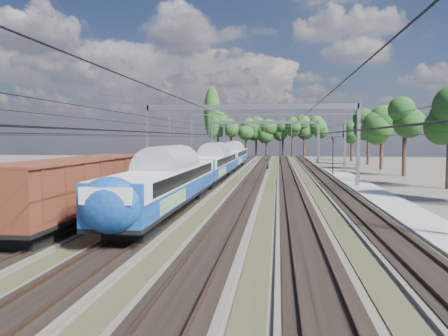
# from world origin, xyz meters

# --- Properties ---
(ground) EXTENTS (220.00, 220.00, 0.00)m
(ground) POSITION_xyz_m (0.00, 0.00, 0.00)
(ground) COLOR #47423A
(ground) RESTS_ON ground
(track_bed) EXTENTS (21.00, 130.00, 0.34)m
(track_bed) POSITION_xyz_m (-0.00, 45.00, 0.10)
(track_bed) COLOR #47423A
(track_bed) RESTS_ON ground
(platform) EXTENTS (3.00, 70.00, 0.30)m
(platform) POSITION_xyz_m (12.00, 20.00, 0.15)
(platform) COLOR gray
(platform) RESTS_ON ground
(catenary) EXTENTS (25.65, 130.00, 9.00)m
(catenary) POSITION_xyz_m (0.33, 52.69, 6.40)
(catenary) COLOR slate
(catenary) RESTS_ON ground
(tree_belt) EXTENTS (40.99, 100.04, 12.05)m
(tree_belt) POSITION_xyz_m (6.98, 90.61, 8.02)
(tree_belt) COLOR black
(tree_belt) RESTS_ON ground
(poplar) EXTENTS (4.40, 4.40, 19.04)m
(poplar) POSITION_xyz_m (-14.50, 98.00, 11.89)
(poplar) COLOR black
(poplar) RESTS_ON ground
(emu_train) EXTENTS (3.19, 67.41, 4.67)m
(emu_train) POSITION_xyz_m (-4.50, 33.95, 2.75)
(emu_train) COLOR black
(emu_train) RESTS_ON ground
(freight_boxcar) EXTENTS (3.17, 15.31, 3.95)m
(freight_boxcar) POSITION_xyz_m (-9.00, 7.39, 2.41)
(freight_boxcar) COLOR black
(freight_boxcar) RESTS_ON ground
(worker) EXTENTS (0.65, 0.82, 1.97)m
(worker) POSITION_xyz_m (1.45, 53.41, 0.99)
(worker) COLOR black
(worker) RESTS_ON ground
(signal_near) EXTENTS (0.41, 0.38, 5.82)m
(signal_near) POSITION_xyz_m (3.45, 70.02, 3.68)
(signal_near) COLOR black
(signal_near) RESTS_ON ground
(signal_far) EXTENTS (0.39, 0.36, 5.63)m
(signal_far) POSITION_xyz_m (10.67, 44.53, 3.56)
(signal_far) COLOR black
(signal_far) RESTS_ON ground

